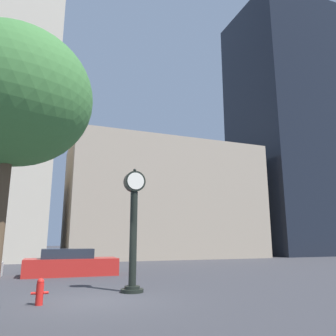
% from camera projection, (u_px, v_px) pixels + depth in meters
% --- Properties ---
extents(ground_plane, '(200.00, 200.00, 0.00)m').
position_uv_depth(ground_plane, '(95.00, 301.00, 10.09)').
color(ground_plane, '#38383D').
extents(building_storefront_row, '(20.38, 12.00, 12.05)m').
position_uv_depth(building_storefront_row, '(161.00, 202.00, 37.02)').
color(building_storefront_row, gray).
rests_on(building_storefront_row, ground_plane).
extents(building_glass_modern, '(13.54, 12.00, 34.50)m').
position_uv_depth(building_glass_modern, '(288.00, 128.00, 46.09)').
color(building_glass_modern, black).
rests_on(building_glass_modern, ground_plane).
extents(street_clock, '(0.83, 0.83, 4.56)m').
position_uv_depth(street_clock, '(134.00, 224.00, 12.29)').
color(street_clock, black).
rests_on(street_clock, ground_plane).
extents(car_red, '(4.81, 1.93, 1.39)m').
position_uv_depth(car_red, '(70.00, 264.00, 17.38)').
color(car_red, red).
rests_on(car_red, ground_plane).
extents(fire_hydrant_near, '(0.49, 0.21, 0.75)m').
position_uv_depth(fire_hydrant_near, '(40.00, 291.00, 9.52)').
color(fire_hydrant_near, red).
rests_on(fire_hydrant_near, ground_plane).
extents(bare_tree, '(3.63, 3.63, 6.76)m').
position_uv_depth(bare_tree, '(13.00, 97.00, 7.65)').
color(bare_tree, brown).
rests_on(bare_tree, ground_plane).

